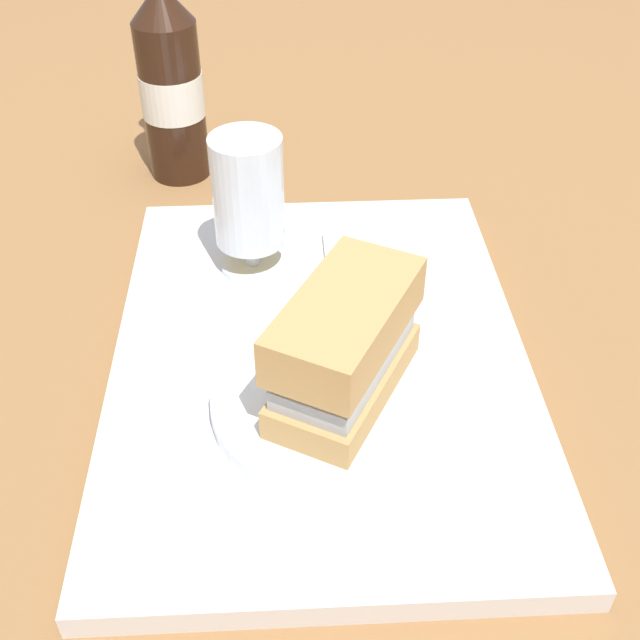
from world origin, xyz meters
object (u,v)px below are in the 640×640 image
beer_glass (248,198)px  beer_bottle (171,81)px  sandwich (347,342)px  plate (344,398)px

beer_glass → beer_bottle: (0.21, 0.08, 0.01)m
sandwich → beer_glass: (0.17, 0.07, 0.01)m
beer_glass → beer_bottle: size_ratio=0.47×
plate → sandwich: sandwich is taller
plate → beer_glass: size_ratio=1.52×
beer_glass → beer_bottle: beer_bottle is taller
plate → sandwich: (0.00, -0.00, 0.05)m
plate → sandwich: bearing=-28.6°
sandwich → beer_glass: 0.18m
beer_bottle → sandwich: bearing=-158.4°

